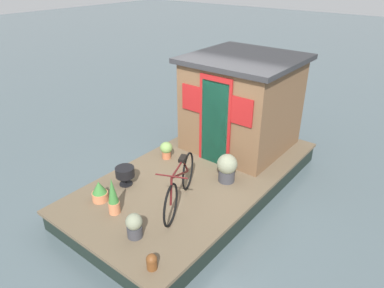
% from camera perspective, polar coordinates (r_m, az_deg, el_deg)
% --- Properties ---
extents(ground_plane, '(60.00, 60.00, 0.00)m').
position_cam_1_polar(ground_plane, '(7.14, 1.00, -7.31)').
color(ground_plane, '#4C5B60').
extents(houseboat_deck, '(5.22, 2.69, 0.40)m').
position_cam_1_polar(houseboat_deck, '(7.03, 1.02, -5.96)').
color(houseboat_deck, brown).
rests_on(houseboat_deck, ground_plane).
extents(houseboat_cabin, '(2.15, 2.14, 1.98)m').
position_cam_1_polar(houseboat_cabin, '(7.61, 8.00, 6.58)').
color(houseboat_cabin, brown).
rests_on(houseboat_cabin, houseboat_deck).
extents(bicycle, '(1.57, 0.77, 0.82)m').
position_cam_1_polar(bicycle, '(5.87, -1.95, -6.55)').
color(bicycle, black).
rests_on(bicycle, houseboat_deck).
extents(potted_plant_basil, '(0.25, 0.25, 0.40)m').
position_cam_1_polar(potted_plant_basil, '(5.40, -9.26, -12.77)').
color(potted_plant_basil, '#38383D').
rests_on(potted_plant_basil, houseboat_deck).
extents(potted_plant_lavender, '(0.19, 0.19, 0.65)m').
position_cam_1_polar(potted_plant_lavender, '(5.85, -12.56, -8.27)').
color(potted_plant_lavender, '#C6754C').
rests_on(potted_plant_lavender, houseboat_deck).
extents(potted_plant_ivy, '(0.26, 0.26, 0.36)m').
position_cam_1_polar(potted_plant_ivy, '(7.34, -4.16, -0.87)').
color(potted_plant_ivy, '#B2603D').
rests_on(potted_plant_ivy, houseboat_deck).
extents(potted_plant_sage, '(0.27, 0.27, 0.37)m').
position_cam_1_polar(potted_plant_sage, '(6.27, -14.63, -7.40)').
color(potted_plant_sage, '#C6754C').
rests_on(potted_plant_sage, houseboat_deck).
extents(potted_plant_geranium, '(0.38, 0.38, 0.55)m').
position_cam_1_polar(potted_plant_geranium, '(6.55, 5.64, -3.75)').
color(potted_plant_geranium, '#38383D').
rests_on(potted_plant_geranium, houseboat_deck).
extents(charcoal_grill, '(0.35, 0.35, 0.35)m').
position_cam_1_polar(charcoal_grill, '(6.55, -10.72, -4.54)').
color(charcoal_grill, black).
rests_on(charcoal_grill, houseboat_deck).
extents(mooring_bollard, '(0.15, 0.15, 0.24)m').
position_cam_1_polar(mooring_bollard, '(4.96, -6.49, -18.25)').
color(mooring_bollard, brown).
rests_on(mooring_bollard, houseboat_deck).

